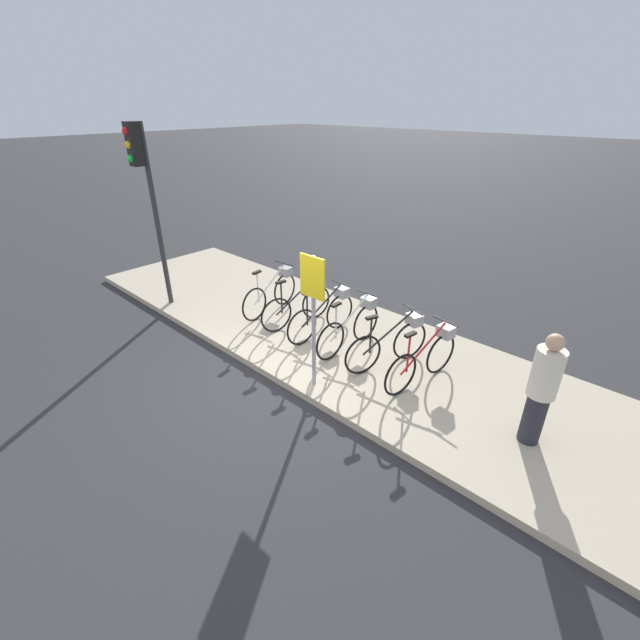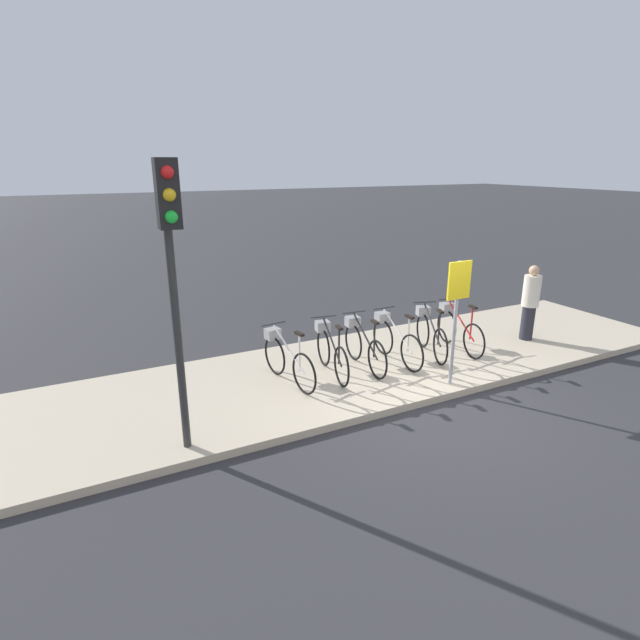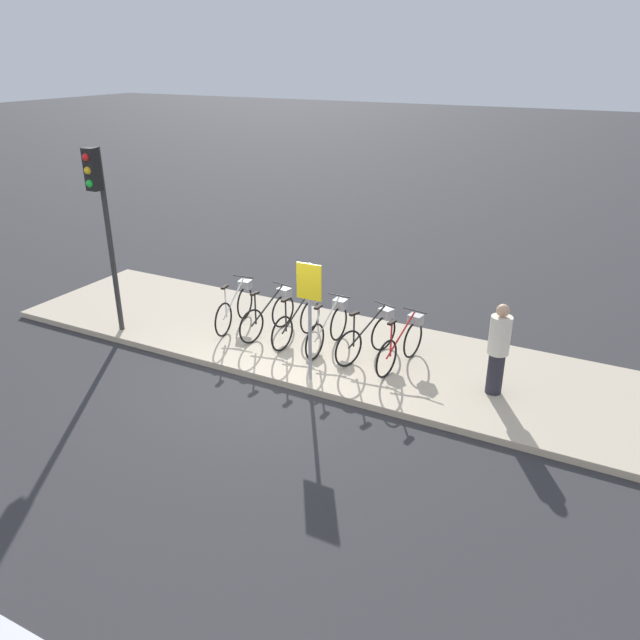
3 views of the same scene
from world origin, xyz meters
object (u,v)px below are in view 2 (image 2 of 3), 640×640
(parked_bicycle_3, at_px, (394,338))
(traffic_light, at_px, (171,251))
(parked_bicycle_2, at_px, (363,343))
(sign_post, at_px, (457,302))
(parked_bicycle_0, at_px, (286,357))
(parked_bicycle_5, at_px, (457,327))
(parked_bicycle_1, at_px, (330,349))
(parked_bicycle_4, at_px, (430,332))
(pedestrian, at_px, (530,301))

(parked_bicycle_3, relative_size, traffic_light, 0.45)
(parked_bicycle_2, distance_m, sign_post, 1.86)
(parked_bicycle_2, relative_size, parked_bicycle_3, 1.00)
(parked_bicycle_0, height_order, parked_bicycle_3, same)
(traffic_light, bearing_deg, parked_bicycle_5, 12.95)
(parked_bicycle_1, xyz_separation_m, parked_bicycle_4, (2.13, -0.03, 0.00))
(parked_bicycle_3, height_order, sign_post, sign_post)
(parked_bicycle_0, xyz_separation_m, parked_bicycle_2, (1.47, -0.03, 0.00))
(parked_bicycle_0, xyz_separation_m, pedestrian, (5.27, -0.33, 0.37))
(parked_bicycle_0, height_order, parked_bicycle_5, same)
(parked_bicycle_5, height_order, pedestrian, pedestrian)
(parked_bicycle_4, bearing_deg, pedestrian, -6.67)
(parked_bicycle_5, bearing_deg, sign_post, -134.42)
(parked_bicycle_2, bearing_deg, parked_bicycle_3, -2.15)
(parked_bicycle_1, relative_size, parked_bicycle_5, 1.00)
(parked_bicycle_2, height_order, traffic_light, traffic_light)
(parked_bicycle_5, distance_m, sign_post, 1.97)
(pedestrian, xyz_separation_m, sign_post, (-2.87, -0.99, 0.60))
(traffic_light, height_order, sign_post, traffic_light)
(parked_bicycle_1, relative_size, parked_bicycle_3, 0.99)
(parked_bicycle_0, relative_size, traffic_light, 0.45)
(parked_bicycle_2, distance_m, parked_bicycle_5, 2.13)
(parked_bicycle_4, distance_m, traffic_light, 5.49)
(parked_bicycle_2, distance_m, parked_bicycle_3, 0.66)
(parked_bicycle_2, height_order, parked_bicycle_4, same)
(parked_bicycle_3, distance_m, parked_bicycle_5, 1.47)
(parked_bicycle_2, relative_size, sign_post, 0.78)
(parked_bicycle_1, distance_m, parked_bicycle_3, 1.31)
(parked_bicycle_0, bearing_deg, parked_bicycle_1, -1.49)
(parked_bicycle_2, xyz_separation_m, parked_bicycle_4, (1.48, -0.02, 0.00))
(parked_bicycle_2, xyz_separation_m, parked_bicycle_5, (2.13, -0.06, 0.00))
(pedestrian, bearing_deg, parked_bicycle_3, 175.07)
(sign_post, bearing_deg, traffic_light, -179.34)
(traffic_light, bearing_deg, parked_bicycle_4, 15.00)
(parked_bicycle_3, bearing_deg, pedestrian, -4.93)
(pedestrian, bearing_deg, parked_bicycle_2, 175.55)
(traffic_light, distance_m, sign_post, 4.49)
(parked_bicycle_2, bearing_deg, parked_bicycle_5, -1.69)
(parked_bicycle_1, distance_m, traffic_light, 3.73)
(parked_bicycle_3, relative_size, parked_bicycle_5, 1.01)
(parked_bicycle_5, height_order, sign_post, sign_post)
(sign_post, bearing_deg, pedestrian, 19.01)
(parked_bicycle_0, relative_size, parked_bicycle_2, 1.00)
(parked_bicycle_3, bearing_deg, parked_bicycle_2, 177.85)
(parked_bicycle_3, xyz_separation_m, parked_bicycle_5, (1.47, -0.04, 0.00))
(parked_bicycle_4, height_order, pedestrian, pedestrian)
(parked_bicycle_1, bearing_deg, parked_bicycle_4, -0.91)
(parked_bicycle_1, bearing_deg, traffic_light, -154.03)
(pedestrian, height_order, sign_post, sign_post)
(parked_bicycle_3, relative_size, pedestrian, 1.04)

